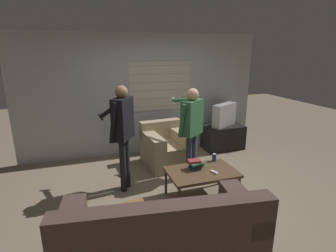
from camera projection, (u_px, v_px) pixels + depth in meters
name	position (u px, v px, depth m)	size (l,w,h in m)	color
ground_plane	(176.00, 195.00, 4.13)	(16.00, 16.00, 0.00)	#7F705B
wall_back	(145.00, 95.00, 5.63)	(5.20, 0.08, 2.55)	#ADB2B7
couch_blue	(162.00, 238.00, 2.71)	(2.14, 1.12, 0.89)	#4C3833
armchair_beige	(166.00, 148.00, 5.21)	(0.92, 0.98, 0.82)	tan
coffee_table	(202.00, 173.00, 3.95)	(1.03, 0.67, 0.46)	brown
tv_stand	(223.00, 137.00, 6.05)	(0.89, 0.53, 0.55)	black
tv	(224.00, 115.00, 5.91)	(0.69, 0.50, 0.50)	#B2B2B7
person_left_standing	(122.00, 126.00, 4.04)	(0.54, 0.75, 1.70)	black
person_right_standing	(191.00, 122.00, 4.48)	(0.53, 0.84, 1.60)	#33384C
book_stack	(195.00, 164.00, 3.98)	(0.25, 0.21, 0.14)	#284C89
soda_can	(214.00, 157.00, 4.27)	(0.07, 0.07, 0.13)	#194C9E
spare_remote	(214.00, 172.00, 3.86)	(0.08, 0.14, 0.02)	white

